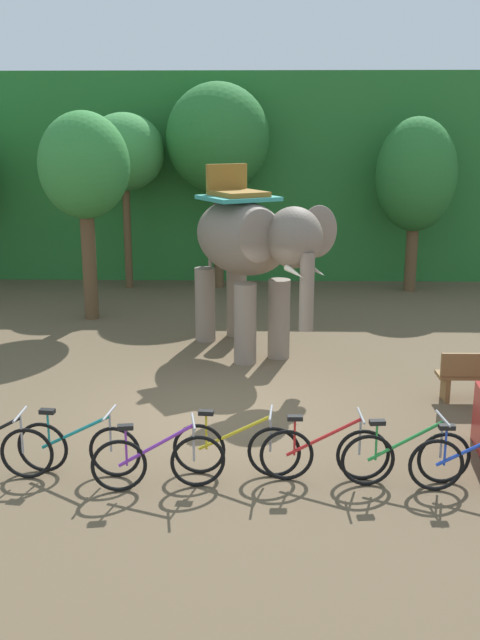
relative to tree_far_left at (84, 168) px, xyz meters
name	(u,v)px	position (x,y,z in m)	size (l,w,h in m)	color
ground_plane	(213,413)	(3.32, -6.03, -3.59)	(80.00, 80.00, 0.00)	brown
foliage_hedge	(237,173)	(3.32, 7.62, -0.55)	(36.00, 6.00, 6.07)	#28702D
tree_far_left	(84,168)	(0.00, 0.00, 0.00)	(2.11, 2.11, 4.88)	brown
tree_left	(124,153)	(0.30, 3.56, 0.23)	(2.25, 2.25, 4.91)	brown
tree_center_right	(218,139)	(2.90, 3.71, 0.60)	(2.88, 2.88, 5.73)	brown
tree_far_right	(416,176)	(8.35, 3.32, -0.37)	(2.20, 2.20, 4.80)	brown
elephant	(249,247)	(3.85, -2.73, -1.39)	(3.19, 4.07, 3.78)	gray
bike_teal	(78,447)	(1.66, -8.26, -3.20)	(1.70, 0.52, 0.92)	black
bike_purple	(158,461)	(2.78, -8.65, -3.20)	(1.70, 0.52, 0.92)	black
bike_yellow	(236,448)	(3.76, -8.24, -3.20)	(1.71, 0.52, 0.92)	black
bike_red	(325,453)	(4.92, -8.35, -3.20)	(1.71, 0.52, 0.92)	black
bike_green	(406,457)	(5.95, -8.44, -3.20)	(1.71, 0.52, 0.92)	black
bike_blue	(475,463)	(6.80, -8.61, -3.20)	(1.71, 0.52, 0.92)	black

